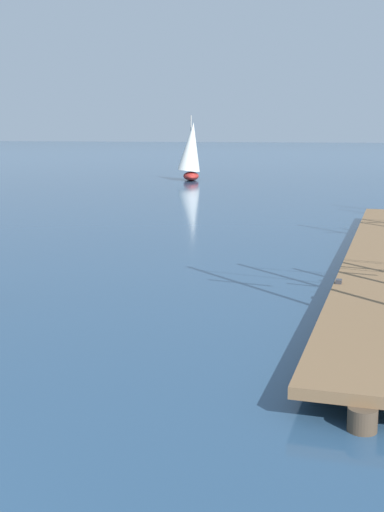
# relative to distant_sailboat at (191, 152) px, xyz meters

# --- Properties ---
(floating_dock) EXTENTS (2.28, 20.45, 0.53)m
(floating_dock) POSITION_rel_distant_sailboat_xyz_m (13.24, -29.27, -1.62)
(floating_dock) COLOR brown
(floating_dock) RESTS_ON ground
(distant_sailboat) EXTENTS (2.32, 3.39, 4.57)m
(distant_sailboat) POSITION_rel_distant_sailboat_xyz_m (0.00, 0.00, 0.00)
(distant_sailboat) COLOR #AD2823
(distant_sailboat) RESTS_ON ground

